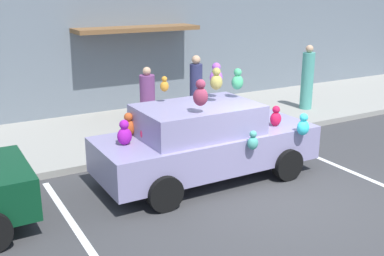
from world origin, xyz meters
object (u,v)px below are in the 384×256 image
plush_covered_car (205,140)px  pedestrian_by_lamp (148,103)px  pedestrian_walking_past (196,86)px  pedestrian_near_shopfront (307,79)px  teddy_bear_on_sidewalk (195,119)px

plush_covered_car → pedestrian_by_lamp: 3.04m
plush_covered_car → pedestrian_walking_past: plush_covered_car is taller
pedestrian_near_shopfront → pedestrian_by_lamp: bearing=177.7°
teddy_bear_on_sidewalk → pedestrian_near_shopfront: bearing=7.1°
teddy_bear_on_sidewalk → pedestrian_by_lamp: size_ratio=0.49×
teddy_bear_on_sidewalk → pedestrian_near_shopfront: size_ratio=0.42×
pedestrian_near_shopfront → pedestrian_walking_past: 3.35m
pedestrian_by_lamp → pedestrian_walking_past: bearing=28.8°
teddy_bear_on_sidewalk → pedestrian_near_shopfront: (4.19, 0.52, 0.52)m
plush_covered_car → teddy_bear_on_sidewalk: bearing=64.4°
plush_covered_car → pedestrian_by_lamp: bearing=87.0°
plush_covered_car → teddy_bear_on_sidewalk: (1.11, 2.31, -0.29)m
plush_covered_car → pedestrian_by_lamp: size_ratio=2.64×
pedestrian_near_shopfront → pedestrian_walking_past: pedestrian_near_shopfront is taller
teddy_bear_on_sidewalk → pedestrian_by_lamp: pedestrian_by_lamp is taller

